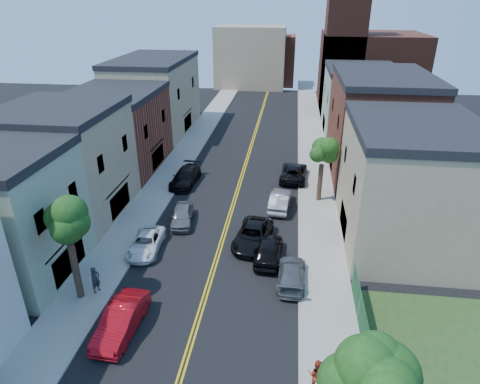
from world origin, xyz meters
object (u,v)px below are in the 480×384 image
(black_car_left, at_px, (186,177))
(black_suv_lane, at_px, (253,235))
(grey_car_left, at_px, (182,215))
(pedestrian_right, at_px, (316,374))
(black_car_right, at_px, (269,250))
(grey_car_right, at_px, (291,274))
(silver_car_right, at_px, (280,200))
(pedestrian_left, at_px, (95,280))
(white_pickup, at_px, (146,243))
(dark_car_right_far, at_px, (294,172))
(red_sedan, at_px, (121,320))

(black_car_left, relative_size, black_suv_lane, 1.02)
(grey_car_left, relative_size, pedestrian_right, 2.47)
(pedestrian_right, bearing_deg, black_car_right, -58.72)
(grey_car_right, bearing_deg, silver_car_right, -82.54)
(pedestrian_left, bearing_deg, white_pickup, 7.60)
(dark_car_right_far, bearing_deg, pedestrian_left, 61.88)
(black_car_right, bearing_deg, dark_car_right_far, -93.32)
(grey_car_right, height_order, black_suv_lane, black_suv_lane)
(white_pickup, height_order, black_car_left, black_car_left)
(pedestrian_left, xyz_separation_m, pedestrian_right, (13.86, -5.67, -0.05))
(grey_car_left, height_order, black_car_right, black_car_right)
(black_suv_lane, relative_size, pedestrian_left, 2.95)
(black_car_left, relative_size, black_car_right, 1.18)
(black_suv_lane, distance_m, pedestrian_left, 11.94)
(white_pickup, distance_m, black_car_left, 12.41)
(grey_car_left, distance_m, dark_car_right_far, 14.13)
(red_sedan, xyz_separation_m, black_suv_lane, (6.59, 10.29, -0.06))
(black_suv_lane, distance_m, pedestrian_right, 13.63)
(dark_car_right_far, height_order, pedestrian_right, pedestrian_right)
(red_sedan, xyz_separation_m, silver_car_right, (8.47, 16.57, -0.02))
(white_pickup, height_order, silver_car_right, silver_car_right)
(red_sedan, xyz_separation_m, grey_car_left, (0.34, 12.76, -0.08))
(black_car_left, bearing_deg, black_car_right, -49.57)
(silver_car_right, bearing_deg, grey_car_right, 100.82)
(red_sedan, height_order, black_car_left, red_sedan)
(pedestrian_left, bearing_deg, black_suv_lane, -28.69)
(white_pickup, relative_size, grey_car_left, 1.09)
(black_car_right, height_order, pedestrian_left, pedestrian_left)
(red_sedan, distance_m, grey_car_right, 11.27)
(red_sedan, distance_m, white_pickup, 8.44)
(black_suv_lane, bearing_deg, dark_car_right_far, 84.33)
(red_sedan, bearing_deg, black_suv_lane, 60.18)
(white_pickup, bearing_deg, pedestrian_left, -109.58)
(grey_car_right, distance_m, silver_car_right, 10.81)
(red_sedan, relative_size, grey_car_right, 1.08)
(black_car_left, height_order, pedestrian_left, pedestrian_left)
(pedestrian_left, relative_size, pedestrian_right, 1.05)
(black_car_right, bearing_deg, silver_car_right, -90.57)
(black_car_left, xyz_separation_m, black_suv_lane, (7.95, -10.45, -0.05))
(dark_car_right_far, bearing_deg, black_suv_lane, 80.46)
(white_pickup, bearing_deg, black_suv_lane, 10.73)
(silver_car_right, relative_size, black_suv_lane, 0.89)
(black_car_left, bearing_deg, silver_car_right, -19.44)
(dark_car_right_far, bearing_deg, red_sedan, 71.18)
(white_pickup, relative_size, black_car_right, 1.01)
(grey_car_right, height_order, pedestrian_right, pedestrian_right)
(grey_car_left, relative_size, pedestrian_left, 2.35)
(grey_car_right, bearing_deg, red_sedan, 32.40)
(black_suv_lane, bearing_deg, grey_car_left, 165.93)
(pedestrian_left, distance_m, pedestrian_right, 14.98)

